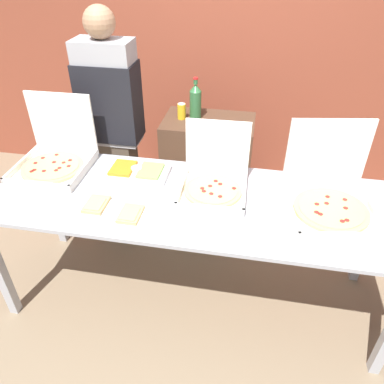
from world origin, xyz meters
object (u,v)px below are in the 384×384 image
object	(u,v)px
pizza_box_far_left	(330,196)
paper_plate_front_right	(130,215)
person_server_vest	(112,122)
soda_can_silver	(196,105)
pizza_box_near_right	(55,156)
pizza_box_far_right	(214,180)
soda_bottle	(195,101)
soda_can_colored	(182,111)
paper_plate_front_center	(96,205)
veggie_tray	(137,172)

from	to	relation	value
pizza_box_far_left	paper_plate_front_right	xyz separation A→B (m)	(-1.11, -0.29, -0.07)
paper_plate_front_right	person_server_vest	xyz separation A→B (m)	(-0.41, 0.86, 0.15)
soda_can_silver	person_server_vest	distance (m)	0.71
pizza_box_near_right	person_server_vest	bearing A→B (deg)	57.57
person_server_vest	pizza_box_far_left	bearing A→B (deg)	159.63
pizza_box_far_right	soda_bottle	xyz separation A→B (m)	(-0.27, 0.85, 0.16)
soda_can_silver	soda_can_colored	xyz separation A→B (m)	(-0.09, -0.14, 0.00)
paper_plate_front_center	soda_can_silver	world-z (taller)	soda_can_silver
pizza_box_near_right	paper_plate_front_right	bearing A→B (deg)	-33.73
veggie_tray	person_server_vest	size ratio (longest dim) A/B	0.23
soda_can_colored	pizza_box_far_right	bearing A→B (deg)	-65.37
soda_can_silver	pizza_box_near_right	bearing A→B (deg)	-133.37
pizza_box_near_right	paper_plate_front_right	xyz separation A→B (m)	(0.67, -0.43, -0.07)
paper_plate_front_center	soda_can_colored	distance (m)	1.15
veggie_tray	paper_plate_front_right	bearing A→B (deg)	-77.30
soda_bottle	person_server_vest	distance (m)	0.66
paper_plate_front_center	soda_can_colored	xyz separation A→B (m)	(0.29, 1.10, 0.15)
paper_plate_front_center	soda_bottle	xyz separation A→B (m)	(0.39, 1.14, 0.22)
soda_can_silver	paper_plate_front_center	bearing A→B (deg)	-106.77
pizza_box_far_left	soda_can_silver	bearing A→B (deg)	124.28
paper_plate_front_center	soda_bottle	size ratio (longest dim) A/B	0.62
veggie_tray	soda_can_silver	world-z (taller)	soda_can_silver
pizza_box_far_left	paper_plate_front_center	world-z (taller)	pizza_box_far_left
soda_can_silver	person_server_vest	size ratio (longest dim) A/B	0.07
pizza_box_far_left	person_server_vest	xyz separation A→B (m)	(-1.51, 0.56, 0.08)
pizza_box_far_right	pizza_box_near_right	size ratio (longest dim) A/B	0.88
pizza_box_far_left	person_server_vest	distance (m)	1.62
soda_can_colored	pizza_box_far_left	bearing A→B (deg)	-39.37
pizza_box_far_right	pizza_box_far_left	world-z (taller)	pizza_box_far_left
pizza_box_far_left	paper_plate_front_right	world-z (taller)	pizza_box_far_left
pizza_box_near_right	paper_plate_front_center	size ratio (longest dim) A/B	2.42
paper_plate_front_right	veggie_tray	size ratio (longest dim) A/B	0.50
pizza_box_far_right	soda_can_silver	distance (m)	0.99
pizza_box_far_right	veggie_tray	size ratio (longest dim) A/B	1.01
pizza_box_far_left	paper_plate_front_right	bearing A→B (deg)	-174.82
pizza_box_far_right	pizza_box_far_left	size ratio (longest dim) A/B	0.75
paper_plate_front_center	soda_bottle	bearing A→B (deg)	71.17
soda_bottle	person_server_vest	world-z (taller)	person_server_vest
pizza_box_far_right	pizza_box_near_right	distance (m)	1.10
pizza_box_far_right	soda_bottle	size ratio (longest dim) A/B	1.32
pizza_box_far_right	paper_plate_front_right	world-z (taller)	pizza_box_far_right
paper_plate_front_right	veggie_tray	bearing A→B (deg)	102.70
paper_plate_front_right	veggie_tray	xyz separation A→B (m)	(-0.10, 0.43, 0.01)
veggie_tray	soda_can_silver	xyz separation A→B (m)	(0.25, 0.86, 0.14)
paper_plate_front_center	person_server_vest	distance (m)	0.84
pizza_box_far_left	soda_bottle	xyz separation A→B (m)	(-0.95, 0.90, 0.15)
pizza_box_near_right	soda_can_silver	distance (m)	1.19
paper_plate_front_right	person_server_vest	bearing A→B (deg)	115.35
pizza_box_far_right	veggie_tray	bearing A→B (deg)	168.97
paper_plate_front_center	person_server_vest	world-z (taller)	person_server_vest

